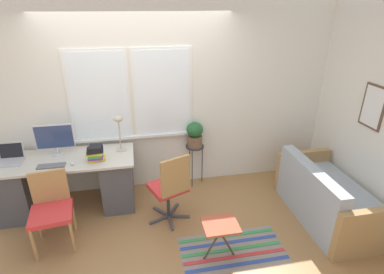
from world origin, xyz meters
TOP-DOWN VIEW (x-y plane):
  - ground_plane at (0.00, 0.00)m, footprint 14.00×14.00m
  - wall_back_with_window at (-0.01, 0.77)m, footprint 9.00×0.12m
  - wall_right_with_picture at (2.78, -0.00)m, footprint 0.08×9.00m
  - desk at (-1.03, 0.35)m, footprint 1.76×0.69m
  - laptop at (-1.66, 0.38)m, footprint 0.30×0.25m
  - monitor at (-1.13, 0.48)m, footprint 0.48×0.14m
  - keyboard at (-1.14, 0.16)m, footprint 0.33×0.11m
  - mouse at (-0.89, 0.16)m, footprint 0.04×0.07m
  - desk_lamp at (-0.31, 0.47)m, footprint 0.15×0.15m
  - book_stack at (-0.61, 0.22)m, footprint 0.23×0.18m
  - desk_chair_wooden at (-1.09, -0.29)m, footprint 0.50×0.51m
  - office_chair_swivel at (0.28, -0.19)m, footprint 0.54×0.55m
  - couch_loveseat at (2.26, -0.49)m, footprint 0.79×1.47m
  - plant_stand at (0.75, 0.64)m, footprint 0.28×0.28m
  - potted_plant at (0.75, 0.64)m, footprint 0.24×0.24m
  - floor_rug_striped at (0.90, -0.83)m, footprint 1.20×0.61m
  - folding_stool at (0.72, -0.90)m, footprint 0.38×0.32m

SIDE VIEW (x-z plane):
  - ground_plane at x=0.00m, z-range 0.00..0.00m
  - floor_rug_striped at x=0.90m, z-range 0.00..0.01m
  - couch_loveseat at x=2.26m, z-range -0.11..0.66m
  - desk at x=-1.03m, z-range 0.02..0.78m
  - folding_stool at x=0.72m, z-range 0.18..0.64m
  - desk_chair_wooden at x=-1.09m, z-range 0.04..0.90m
  - office_chair_swivel at x=0.28m, z-range 0.03..1.00m
  - plant_stand at x=0.75m, z-range 0.25..0.89m
  - keyboard at x=-1.14m, z-range 0.76..0.78m
  - mouse at x=-0.89m, z-range 0.76..0.79m
  - laptop at x=-1.66m, z-range 0.70..0.92m
  - potted_plant at x=0.75m, z-range 0.65..1.02m
  - book_stack at x=-0.61m, z-range 0.76..0.97m
  - monitor at x=-1.13m, z-range 0.79..1.21m
  - desk_lamp at x=-0.31m, z-range 0.88..1.37m
  - wall_right_with_picture at x=2.78m, z-range 0.00..2.70m
  - wall_back_with_window at x=-0.01m, z-range 0.00..2.70m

